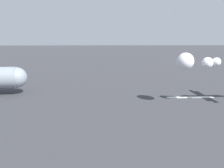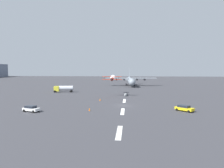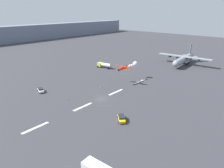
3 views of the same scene
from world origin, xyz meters
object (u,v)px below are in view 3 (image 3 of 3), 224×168
Objects in this scene: cargo_transport_plane at (183,59)px; followme_car_yellow at (121,118)px; fuel_tanker_truck at (104,65)px; airport_staff_sedan at (41,90)px; traffic_cone_near at (68,99)px; stunt_biplane_red at (130,66)px; traffic_cone_far at (101,87)px.

cargo_transport_plane is 75.82m from followme_car_yellow.
fuel_tanker_truck is 1.90× the size of airport_staff_sedan.
cargo_transport_plane is 6.86× the size of followme_car_yellow.
airport_staff_sedan reaches higher than traffic_cone_near.
cargo_transport_plane is at bearing -10.00° from stunt_biplane_red.
fuel_tanker_truck is (-35.97, 30.45, -1.51)m from cargo_transport_plane.
followme_car_yellow is (-32.06, -20.63, -5.86)m from stunt_biplane_red.
stunt_biplane_red reaches higher than followme_car_yellow.
stunt_biplane_red is at bearing 170.00° from cargo_transport_plane.
cargo_transport_plane is at bearing -8.06° from traffic_cone_near.
fuel_tanker_truck reaches higher than traffic_cone_near.
fuel_tanker_truck is 58.26m from followme_car_yellow.
traffic_cone_far is at bearing 170.02° from cargo_transport_plane.
traffic_cone_near is (-1.45, 23.90, -0.44)m from followme_car_yellow.
stunt_biplane_red is 3.29× the size of followme_car_yellow.
followme_car_yellow is (-74.63, -13.13, -2.43)m from cargo_transport_plane.
followme_car_yellow is 1.00× the size of airport_staff_sedan.
followme_car_yellow is 28.10m from traffic_cone_far.
cargo_transport_plane is 41.67× the size of traffic_cone_far.
airport_staff_sedan is at bearing 142.73° from traffic_cone_far.
airport_staff_sedan is at bearing 154.00° from stunt_biplane_red.
airport_staff_sedan is 14.46m from traffic_cone_near.
airport_staff_sedan is at bearing 162.32° from cargo_transport_plane.
stunt_biplane_red is 20.02× the size of traffic_cone_near.
followme_car_yellow is at bearing -84.23° from airport_staff_sedan.
cargo_transport_plane is 41.67× the size of traffic_cone_near.
traffic_cone_far is (-59.32, 10.44, -2.87)m from cargo_transport_plane.
airport_staff_sedan is at bearing -172.72° from fuel_tanker_truck.
traffic_cone_near is (-33.51, 3.26, -6.30)m from stunt_biplane_red.
stunt_biplane_red is 34.25m from traffic_cone_near.
fuel_tanker_truck is 11.55× the size of traffic_cone_near.
fuel_tanker_truck reaches higher than airport_staff_sedan.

